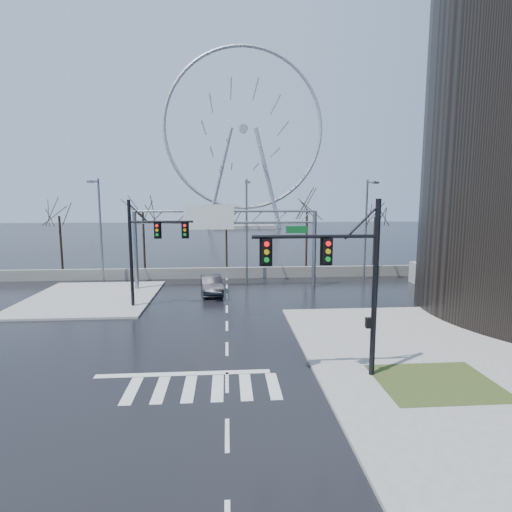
{
  "coord_description": "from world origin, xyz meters",
  "views": [
    {
      "loc": [
        0.06,
        -20.65,
        7.9
      ],
      "look_at": [
        2.12,
        7.5,
        4.0
      ],
      "focal_mm": 28.0,
      "sensor_mm": 36.0,
      "label": 1
    }
  ],
  "objects": [
    {
      "name": "ground",
      "position": [
        0.0,
        0.0,
        0.0
      ],
      "size": [
        260.0,
        260.0,
        0.0
      ],
      "primitive_type": "plane",
      "color": "black",
      "rests_on": "ground"
    },
    {
      "name": "streetlight_right",
      "position": [
        14.0,
        18.16,
        5.89
      ],
      "size": [
        0.5,
        2.55,
        10.0
      ],
      "color": "slate",
      "rests_on": "ground"
    },
    {
      "name": "streetlight_left",
      "position": [
        -12.0,
        18.16,
        5.89
      ],
      "size": [
        0.5,
        2.55,
        10.0
      ],
      "color": "slate",
      "rests_on": "ground"
    },
    {
      "name": "tree_far_right",
      "position": [
        17.0,
        24.0,
        5.41
      ],
      "size": [
        3.4,
        3.4,
        6.8
      ],
      "color": "black",
      "rests_on": "ground"
    },
    {
      "name": "barrier_wall",
      "position": [
        0.0,
        20.0,
        0.55
      ],
      "size": [
        52.0,
        0.5,
        1.1
      ],
      "primitive_type": "cube",
      "color": "slate",
      "rests_on": "ground"
    },
    {
      "name": "streetlight_mid",
      "position": [
        2.0,
        18.16,
        5.89
      ],
      "size": [
        0.5,
        2.55,
        10.0
      ],
      "color": "slate",
      "rests_on": "ground"
    },
    {
      "name": "sign_gantry",
      "position": [
        -0.38,
        14.96,
        5.18
      ],
      "size": [
        16.36,
        0.4,
        7.6
      ],
      "color": "slate",
      "rests_on": "ground"
    },
    {
      "name": "car",
      "position": [
        -1.3,
        13.07,
        0.79
      ],
      "size": [
        2.2,
        4.97,
        1.59
      ],
      "primitive_type": "imported",
      "rotation": [
        0.0,
        0.0,
        0.11
      ],
      "color": "black",
      "rests_on": "ground"
    },
    {
      "name": "sidewalk_right_ext",
      "position": [
        10.0,
        2.0,
        0.07
      ],
      "size": [
        12.0,
        10.0,
        0.15
      ],
      "primitive_type": "cube",
      "color": "gray",
      "rests_on": "ground"
    },
    {
      "name": "tree_left",
      "position": [
        -9.0,
        23.5,
        5.98
      ],
      "size": [
        3.75,
        3.75,
        7.5
      ],
      "color": "black",
      "rests_on": "ground"
    },
    {
      "name": "signal_mast_near",
      "position": [
        5.14,
        -4.04,
        4.87
      ],
      "size": [
        5.52,
        0.41,
        8.0
      ],
      "color": "black",
      "rests_on": "ground"
    },
    {
      "name": "grass_strip",
      "position": [
        9.0,
        -5.0,
        0.15
      ],
      "size": [
        5.0,
        4.0,
        0.02
      ],
      "primitive_type": "cube",
      "color": "#2A401A",
      "rests_on": "sidewalk_near"
    },
    {
      "name": "ferris_wheel",
      "position": [
        5.0,
        95.0,
        26.13
      ],
      "size": [
        45.0,
        6.0,
        50.91
      ],
      "color": "gray",
      "rests_on": "ground"
    },
    {
      "name": "tree_center",
      "position": [
        0.0,
        24.5,
        5.17
      ],
      "size": [
        3.25,
        3.25,
        6.5
      ],
      "color": "black",
      "rests_on": "ground"
    },
    {
      "name": "tree_right",
      "position": [
        9.0,
        23.5,
        6.22
      ],
      "size": [
        3.9,
        3.9,
        7.8
      ],
      "color": "black",
      "rests_on": "ground"
    },
    {
      "name": "tree_far_left",
      "position": [
        -18.0,
        24.0,
        5.57
      ],
      "size": [
        3.5,
        3.5,
        7.0
      ],
      "color": "black",
      "rests_on": "ground"
    },
    {
      "name": "signal_mast_far",
      "position": [
        -5.87,
        8.96,
        4.83
      ],
      "size": [
        4.72,
        0.41,
        8.0
      ],
      "color": "black",
      "rests_on": "ground"
    },
    {
      "name": "sidewalk_far",
      "position": [
        -11.0,
        12.0,
        0.07
      ],
      "size": [
        10.0,
        12.0,
        0.15
      ],
      "primitive_type": "cube",
      "color": "gray",
      "rests_on": "ground"
    }
  ]
}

